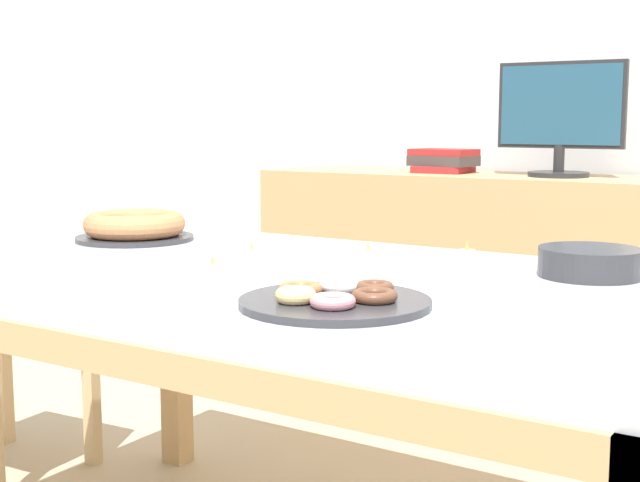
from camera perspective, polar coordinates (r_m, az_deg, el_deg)
wall_back at (r=3.38m, az=15.62°, el=11.65°), size 8.00×0.10×2.60m
dining_table at (r=1.88m, az=-0.97°, el=-4.55°), size 1.71×1.05×0.73m
sideboard at (r=3.15m, az=13.39°, el=-3.81°), size 1.99×0.44×0.87m
computer_monitor at (r=3.06m, az=15.12°, el=7.53°), size 0.42×0.20×0.38m
book_stack at (r=3.22m, az=7.91°, el=5.11°), size 0.23×0.18×0.08m
cake_chocolate_round at (r=2.43m, az=-11.78°, el=0.89°), size 0.31×0.31×0.08m
pastry_platter at (r=1.54m, az=0.96°, el=-3.75°), size 0.34×0.34×0.04m
plate_stack at (r=1.91m, az=16.89°, el=-1.32°), size 0.21×0.21×0.06m
tealight_centre at (r=2.13m, az=9.38°, el=-0.72°), size 0.04×0.04×0.04m
tealight_right_edge at (r=1.92m, az=-6.88°, el=-1.62°), size 0.04×0.04×0.04m
tealight_left_edge at (r=2.12m, az=-4.40°, el=-0.67°), size 0.04×0.04×0.04m
tealight_near_cakes at (r=2.11m, az=3.10°, el=-0.71°), size 0.04×0.04×0.04m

